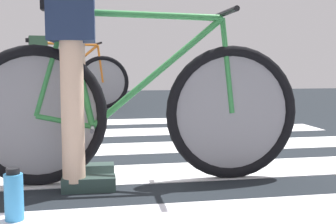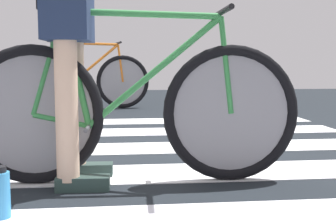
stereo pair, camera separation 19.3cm
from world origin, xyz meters
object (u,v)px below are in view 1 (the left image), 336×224
bicycle_3_of_3 (64,81)px  water_bottle (14,196)px  cyclist_1_of_3 (74,57)px  cyclist_3_of_3 (39,63)px  bicycle_1_of_3 (136,109)px

bicycle_3_of_3 → water_bottle: 4.28m
cyclist_1_of_3 → cyclist_3_of_3: bearing=100.2°
bicycle_3_of_3 → cyclist_1_of_3: bearing=-94.5°
bicycle_1_of_3 → bicycle_3_of_3: (-0.52, 3.77, 0.00)m
cyclist_1_of_3 → water_bottle: bearing=-112.4°
bicycle_1_of_3 → bicycle_3_of_3: same height
bicycle_1_of_3 → cyclist_3_of_3: bearing=104.8°
cyclist_1_of_3 → bicycle_3_of_3: (-0.21, 3.76, -0.27)m
bicycle_3_of_3 → cyclist_3_of_3: size_ratio=1.80×
cyclist_3_of_3 → water_bottle: 4.27m
cyclist_1_of_3 → water_bottle: 0.79m
cyclist_3_of_3 → water_bottle: cyclist_3_of_3 is taller
bicycle_1_of_3 → bicycle_3_of_3: 3.80m
bicycle_3_of_3 → cyclist_3_of_3: (-0.31, -0.04, 0.23)m
bicycle_1_of_3 → cyclist_1_of_3: 0.41m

